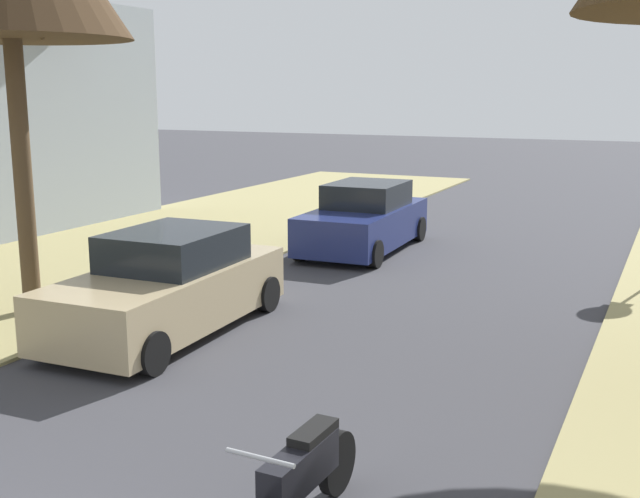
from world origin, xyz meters
TOP-DOWN VIEW (x-y plane):
  - parked_sedan_tan at (-2.47, 7.29)m, footprint 2.07×4.46m
  - parked_sedan_navy at (-2.12, 14.45)m, footprint 2.07×4.46m
  - parked_motorcycle at (1.88, 3.16)m, footprint 0.60×2.05m

SIDE VIEW (x-z plane):
  - parked_motorcycle at x=1.88m, z-range 0.00..0.97m
  - parked_sedan_tan at x=-2.47m, z-range -0.06..1.51m
  - parked_sedan_navy at x=-2.12m, z-range -0.06..1.51m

